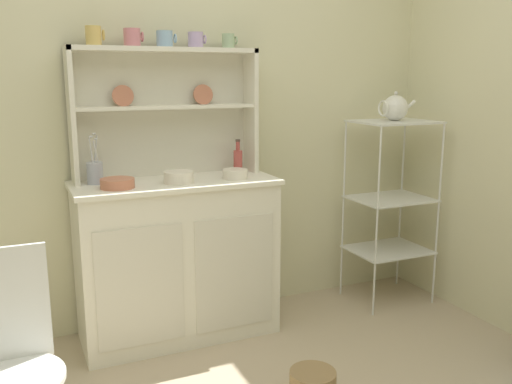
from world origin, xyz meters
TOP-DOWN VIEW (x-y plane):
  - wall_back at (0.00, 1.62)m, footprint 3.84×0.05m
  - hutch_cabinet at (-0.06, 1.37)m, footprint 1.05×0.45m
  - hutch_shelf_unit at (-0.06, 1.53)m, footprint 0.98×0.18m
  - bakers_rack at (1.28, 1.31)m, footprint 0.47×0.37m
  - wire_chair at (-0.90, 0.44)m, footprint 0.36×0.36m
  - cup_gold_0 at (-0.41, 1.49)m, footprint 0.09×0.08m
  - cup_rose_1 at (-0.22, 1.49)m, footprint 0.10×0.08m
  - cup_sky_2 at (-0.05, 1.49)m, footprint 0.10×0.08m
  - cup_lilac_3 at (0.11, 1.49)m, footprint 0.09×0.08m
  - cup_sage_4 at (0.30, 1.49)m, footprint 0.08×0.07m
  - bowl_mixing_large at (-0.37, 1.29)m, footprint 0.16×0.16m
  - bowl_floral_medium at (-0.06, 1.29)m, footprint 0.15×0.15m
  - bowl_cream_small at (0.25, 1.29)m, footprint 0.13×0.13m
  - jam_bottle at (0.33, 1.45)m, footprint 0.05×0.05m
  - utensil_jar at (-0.45, 1.45)m, footprint 0.08×0.08m
  - porcelain_teapot at (1.28, 1.31)m, footprint 0.24×0.15m

SIDE VIEW (x-z plane):
  - hutch_cabinet at x=-0.06m, z-range 0.01..0.87m
  - wire_chair at x=-0.90m, z-range 0.09..0.94m
  - bakers_rack at x=1.28m, z-range 0.14..1.27m
  - bowl_mixing_large at x=-0.37m, z-range 0.86..0.90m
  - bowl_cream_small at x=0.25m, z-range 0.86..0.91m
  - bowl_floral_medium at x=-0.06m, z-range 0.86..0.92m
  - utensil_jar at x=-0.45m, z-range 0.79..1.05m
  - jam_bottle at x=0.33m, z-range 0.84..1.02m
  - porcelain_teapot at x=1.28m, z-range 1.12..1.29m
  - wall_back at x=0.00m, z-range 0.00..2.50m
  - hutch_shelf_unit at x=-0.06m, z-range 0.91..1.59m
  - cup_sage_4 at x=0.30m, z-range 1.53..1.61m
  - cup_lilac_3 at x=0.11m, z-range 1.53..1.61m
  - cup_sky_2 at x=-0.05m, z-range 1.53..1.62m
  - cup_rose_1 at x=-0.22m, z-range 1.53..1.62m
  - cup_gold_0 at x=-0.41m, z-range 1.53..1.63m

